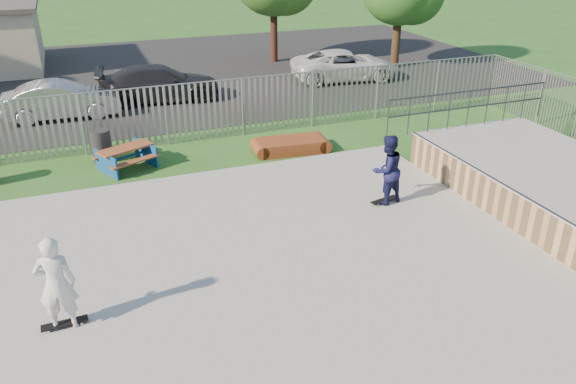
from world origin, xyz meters
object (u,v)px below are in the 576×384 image
object	(u,v)px
funbox	(291,145)
skater_navy	(387,170)
car_dark	(160,83)
skater_white	(56,284)
picnic_table	(127,158)
car_silver	(62,100)
trash_bin_grey	(101,146)
car_white	(345,65)

from	to	relation	value
funbox	skater_navy	bearing A→B (deg)	-74.43
car_dark	skater_white	distance (m)	14.74
picnic_table	car_silver	bearing A→B (deg)	82.07
car_silver	skater_navy	size ratio (longest dim) A/B	2.29
trash_bin_grey	car_dark	world-z (taller)	car_dark
skater_white	car_silver	bearing A→B (deg)	-83.76
car_dark	car_white	xyz separation A→B (m)	(8.62, 0.34, -0.03)
funbox	skater_white	bearing A→B (deg)	-130.33
funbox	car_silver	size ratio (longest dim) A/B	0.51
picnic_table	trash_bin_grey	size ratio (longest dim) A/B	1.98
skater_navy	skater_white	bearing A→B (deg)	4.29
funbox	trash_bin_grey	distance (m)	5.89
skater_white	skater_navy	bearing A→B (deg)	-156.29
skater_navy	car_silver	bearing A→B (deg)	-67.08
car_white	skater_white	size ratio (longest dim) A/B	2.71
picnic_table	car_dark	xyz separation A→B (m)	(2.13, 6.84, 0.39)
trash_bin_grey	car_silver	xyz separation A→B (m)	(-1.04, 4.92, 0.21)
car_dark	car_white	world-z (taller)	car_dark
picnic_table	car_silver	xyz separation A→B (m)	(-1.68, 5.79, 0.37)
picnic_table	funbox	bearing A→B (deg)	-29.41
car_dark	skater_navy	world-z (taller)	skater_navy
car_silver	car_dark	world-z (taller)	car_dark
trash_bin_grey	skater_navy	world-z (taller)	skater_navy
funbox	car_silver	bearing A→B (deg)	142.43
car_white	picnic_table	bearing A→B (deg)	131.12
car_silver	car_dark	xyz separation A→B (m)	(3.81, 1.05, 0.03)
skater_white	picnic_table	bearing A→B (deg)	-97.34
trash_bin_grey	car_white	xyz separation A→B (m)	(11.39, 6.31, 0.21)
trash_bin_grey	car_silver	world-z (taller)	car_silver
funbox	trash_bin_grey	bearing A→B (deg)	172.03
car_white	trash_bin_grey	bearing A→B (deg)	126.38
car_dark	car_white	bearing A→B (deg)	-82.18
funbox	car_silver	xyz separation A→B (m)	(-6.77, 6.26, 0.50)
trash_bin_grey	skater_navy	bearing A→B (deg)	-41.93
picnic_table	skater_white	size ratio (longest dim) A/B	1.09
trash_bin_grey	car_dark	bearing A→B (deg)	65.16
car_white	funbox	bearing A→B (deg)	150.88
trash_bin_grey	car_silver	bearing A→B (deg)	101.98
car_dark	trash_bin_grey	bearing A→B (deg)	160.70
funbox	trash_bin_grey	world-z (taller)	trash_bin_grey
funbox	skater_white	world-z (taller)	skater_white
car_dark	skater_navy	xyz separation A→B (m)	(3.80, -11.86, 0.33)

